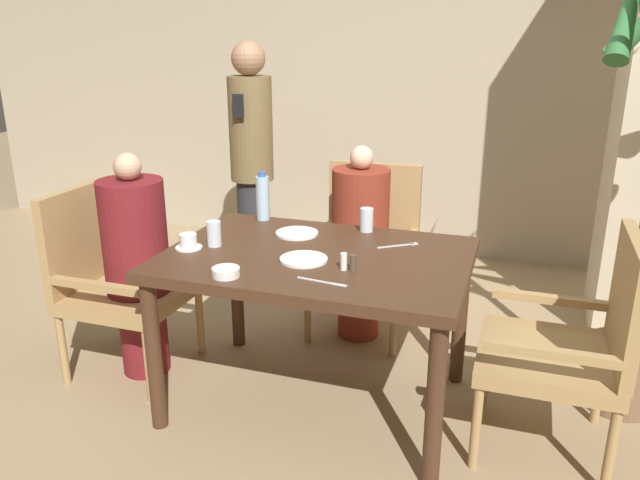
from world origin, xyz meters
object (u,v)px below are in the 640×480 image
chair_left_side (113,276)px  plate_main_right (297,233)px  standing_host (252,163)px  glass_tall_near (367,220)px  diner_in_left_chair (137,264)px  teacup_with_saucer (188,242)px  chair_right_side (574,340)px  water_bottle (263,197)px  bowl_small (226,272)px  glass_tall_mid (214,234)px  chair_far_side (366,244)px  plate_main_left (304,259)px  diner_in_far_chair (360,242)px

chair_left_side → plate_main_right: bearing=14.3°
standing_host → plate_main_right: standing_host is taller
standing_host → glass_tall_near: size_ratio=14.04×
diner_in_left_chair → teacup_with_saucer: size_ratio=9.49×
chair_right_side → water_bottle: (-1.54, 0.42, 0.37)m
bowl_small → glass_tall_near: size_ratio=0.97×
chair_right_side → water_bottle: 1.64m
plate_main_right → bowl_small: size_ratio=1.83×
glass_tall_mid → diner_in_left_chair: bearing=174.5°
teacup_with_saucer → chair_left_side: bearing=167.4°
standing_host → bowl_small: (0.59, -1.56, -0.11)m
chair_far_side → chair_right_side: (1.10, -0.90, 0.00)m
plate_main_left → teacup_with_saucer: teacup_with_saucer is taller
chair_right_side → standing_host: 2.32m
plate_main_left → standing_host: bearing=122.7°
chair_right_side → glass_tall_near: size_ratio=8.21×
plate_main_right → chair_right_side: bearing=-10.3°
diner_in_left_chair → plate_main_left: diner_in_left_chair is taller
chair_right_side → standing_host: bearing=148.7°
diner_in_far_chair → water_bottle: diner_in_far_chair is taller
bowl_small → diner_in_far_chair: bearing=76.9°
water_bottle → glass_tall_mid: size_ratio=2.17×
plate_main_right → diner_in_far_chair: bearing=70.6°
chair_left_side → diner_in_far_chair: (1.10, 0.75, 0.06)m
chair_far_side → glass_tall_mid: 1.11m
diner_in_left_chair → plate_main_left: 0.95m
diner_in_left_chair → chair_left_side: bearing=180.0°
diner_in_far_chair → plate_main_right: (-0.18, -0.52, 0.19)m
chair_right_side → plate_main_right: (-1.29, 0.23, 0.25)m
chair_left_side → diner_in_left_chair: bearing=0.0°
chair_left_side → bowl_small: chair_left_side is taller
plate_main_left → bowl_small: bowl_small is taller
chair_right_side → glass_tall_mid: 1.62m
water_bottle → diner_in_left_chair: bearing=-140.8°
glass_tall_near → glass_tall_mid: same height
diner_in_far_chair → teacup_with_saucer: size_ratio=9.18×
chair_left_side → glass_tall_near: (1.23, 0.39, 0.30)m
standing_host → bowl_small: standing_host is taller
diner_in_left_chair → glass_tall_near: 1.17m
chair_far_side → water_bottle: 0.75m
teacup_with_saucer → bowl_small: size_ratio=1.07×
diner_in_far_chair → bowl_small: (-0.26, -1.12, 0.20)m
chair_left_side → water_bottle: bearing=32.2°
chair_right_side → plate_main_left: 1.16m
teacup_with_saucer → glass_tall_mid: (0.09, 0.07, 0.03)m
standing_host → teacup_with_saucer: size_ratio=13.52×
teacup_with_saucer → bowl_small: 0.41m
chair_left_side → diner_in_left_chair: diner_in_left_chair is taller
chair_far_side → teacup_with_saucer: 1.20m
chair_left_side → bowl_small: 0.96m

